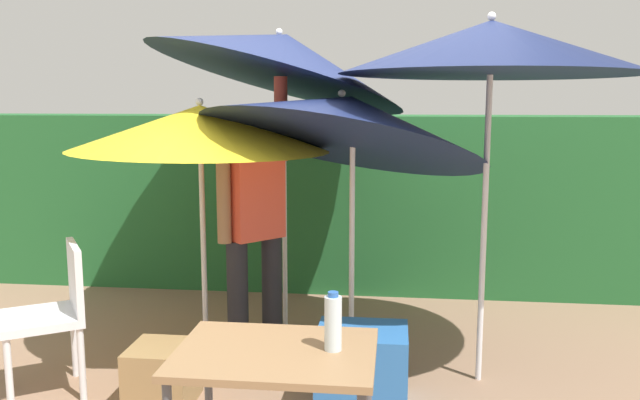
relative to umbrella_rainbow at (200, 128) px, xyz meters
name	(u,v)px	position (x,y,z in m)	size (l,w,h in m)	color
ground_plane	(314,385)	(0.79, -0.37, -1.55)	(24.00, 24.00, 0.00)	#937056
hedge_row	(344,201)	(0.79, 1.83, -0.75)	(8.00, 0.70, 1.59)	#23602D
umbrella_rainbow	(200,128)	(0.00, 0.00, 0.00)	(1.68, 1.68, 1.74)	silver
umbrella_orange	(491,48)	(1.80, -0.17, 0.48)	(1.77, 1.77, 2.23)	silver
umbrella_yellow	(281,57)	(0.42, 0.65, 0.49)	(2.00, 1.94, 2.55)	silver
umbrella_navy	(347,121)	(0.94, 0.12, 0.04)	(1.97, 1.90, 2.12)	silver
person_vendor	(254,221)	(0.34, 0.04, -0.61)	(0.44, 0.46, 1.88)	black
chair_plastic	(54,309)	(-0.72, -0.64, -1.03)	(0.61, 0.61, 0.89)	silver
cooler_box	(362,366)	(1.09, -0.57, -1.33)	(0.51, 0.42, 0.44)	#2D6BB7
crate_cardboard	(163,375)	(-0.05, -0.71, -1.37)	(0.36, 0.37, 0.34)	#9E7A4C
folding_table	(276,371)	(0.80, -1.67, -0.90)	(0.80, 0.60, 0.74)	#4C4C51
bottle_water	(333,323)	(1.03, -1.64, -0.69)	(0.07, 0.07, 0.24)	silver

